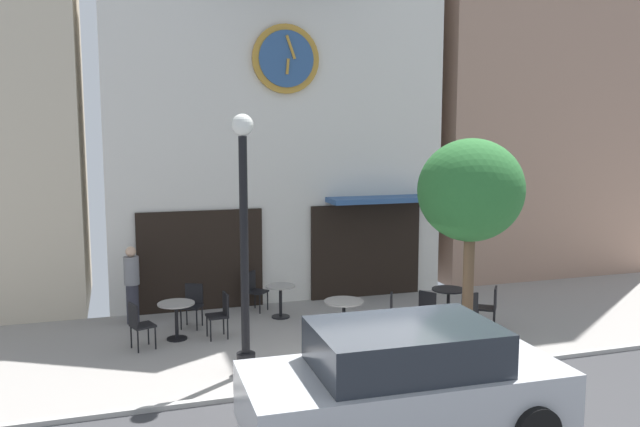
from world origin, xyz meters
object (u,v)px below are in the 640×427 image
object	(u,v)px
pedestrian_grey	(132,284)
cafe_chair_left_end	(386,312)
street_tree	(471,192)
cafe_chair_facing_wall	(467,310)
cafe_chair_mid_row	(430,309)
cafe_chair_right_end	(254,288)
cafe_table_rightmost	(344,310)
street_lamp	(244,245)
parked_car_silver	(404,382)
cafe_table_center_left	(281,296)
cafe_chair_outer	(221,312)
cafe_chair_curbside	(138,322)
cafe_chair_near_lamp	(490,305)
cafe_chair_facing_street	(193,302)
cafe_table_leftmost	(176,313)
cafe_table_center	(448,299)

from	to	relation	value
pedestrian_grey	cafe_chair_left_end	bearing A→B (deg)	-28.11
street_tree	cafe_chair_facing_wall	world-z (taller)	street_tree
cafe_chair_mid_row	pedestrian_grey	size ratio (longest dim) A/B	0.54
cafe_chair_right_end	pedestrian_grey	size ratio (longest dim) A/B	0.54
cafe_table_rightmost	street_lamp	bearing A→B (deg)	-148.99
cafe_chair_mid_row	parked_car_silver	size ratio (longest dim) A/B	0.21
parked_car_silver	street_lamp	bearing A→B (deg)	118.77
cafe_chair_facing_wall	cafe_table_center_left	bearing A→B (deg)	143.53
cafe_chair_outer	pedestrian_grey	xyz separation A→B (m)	(-1.65, 1.52, 0.33)
cafe_table_center_left	parked_car_silver	world-z (taller)	parked_car_silver
street_tree	cafe_table_center_left	distance (m)	4.97
cafe_chair_curbside	cafe_chair_right_end	xyz separation A→B (m)	(2.61, 1.94, 0.00)
cafe_chair_near_lamp	cafe_chair_left_end	size ratio (longest dim) A/B	1.00
cafe_chair_outer	cafe_table_rightmost	bearing A→B (deg)	-16.26
cafe_chair_right_end	pedestrian_grey	world-z (taller)	pedestrian_grey
parked_car_silver	cafe_chair_near_lamp	bearing A→B (deg)	45.10
cafe_table_center_left	cafe_chair_facing_street	size ratio (longest dim) A/B	0.80
cafe_table_center_left	pedestrian_grey	bearing A→B (deg)	170.13
cafe_table_center_left	cafe_chair_outer	world-z (taller)	cafe_chair_outer
street_lamp	cafe_table_leftmost	bearing A→B (deg)	113.54
cafe_table_center_left	pedestrian_grey	xyz separation A→B (m)	(-3.11, 0.54, 0.37)
cafe_chair_facing_wall	cafe_table_center	bearing A→B (deg)	87.21
cafe_chair_facing_wall	cafe_chair_right_end	bearing A→B (deg)	139.77
cafe_chair_mid_row	parked_car_silver	bearing A→B (deg)	-121.78
cafe_chair_facing_street	pedestrian_grey	xyz separation A→B (m)	(-1.20, 0.62, 0.33)
cafe_chair_mid_row	cafe_table_leftmost	bearing A→B (deg)	165.97
cafe_chair_facing_street	cafe_chair_curbside	size ratio (longest dim) A/B	1.00
street_lamp	cafe_chair_right_end	size ratio (longest dim) A/B	4.85
cafe_chair_mid_row	pedestrian_grey	xyz separation A→B (m)	(-5.70, 2.59, 0.33)
cafe_chair_outer	parked_car_silver	bearing A→B (deg)	-71.19
street_lamp	cafe_chair_mid_row	distance (m)	4.40
street_tree	parked_car_silver	distance (m)	4.20
street_lamp	street_tree	xyz separation A→B (m)	(4.04, -0.33, 0.80)
cafe_table_rightmost	pedestrian_grey	distance (m)	4.57
cafe_chair_facing_street	cafe_chair_curbside	bearing A→B (deg)	-134.86
street_lamp	cafe_chair_facing_street	distance (m)	3.43
street_lamp	parked_car_silver	distance (m)	3.58
cafe_chair_outer	cafe_chair_right_end	distance (m)	1.98
cafe_table_center_left	parked_car_silver	distance (m)	5.89
street_tree	cafe_chair_mid_row	size ratio (longest dim) A/B	4.40
parked_car_silver	cafe_chair_mid_row	bearing A→B (deg)	58.22
pedestrian_grey	cafe_table_rightmost	bearing A→B (deg)	-28.88
cafe_table_center_left	cafe_chair_left_end	size ratio (longest dim) A/B	0.80
cafe_chair_facing_wall	cafe_chair_near_lamp	world-z (taller)	same
cafe_chair_left_end	cafe_chair_outer	bearing A→B (deg)	161.78
cafe_table_center	cafe_chair_facing_street	xyz separation A→B (m)	(-5.19, 1.50, -0.02)
cafe_chair_curbside	parked_car_silver	distance (m)	5.69
cafe_table_center	cafe_table_leftmost	bearing A→B (deg)	172.36
cafe_table_leftmost	cafe_chair_mid_row	distance (m)	5.05
cafe_chair_left_end	cafe_table_leftmost	bearing A→B (deg)	163.51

